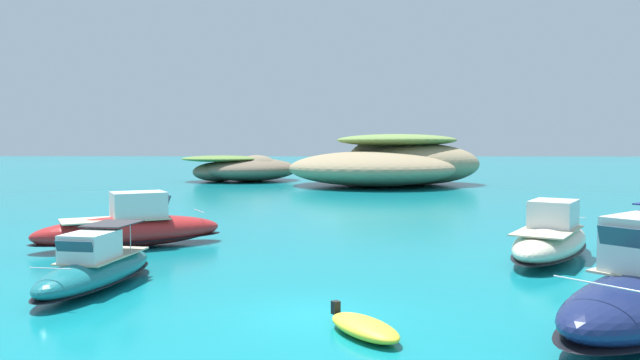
% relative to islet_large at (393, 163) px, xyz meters
% --- Properties ---
extents(ground_plane, '(400.00, 400.00, 0.00)m').
position_rel_islet_large_xyz_m(ground_plane, '(-7.59, -54.68, -2.53)').
color(ground_plane, '#0F7F89').
extents(islet_large, '(26.22, 26.09, 5.94)m').
position_rel_islet_large_xyz_m(islet_large, '(0.00, 0.00, 0.00)').
color(islet_large, '#84755B').
rests_on(islet_large, ground).
extents(islet_small, '(16.89, 17.17, 3.34)m').
position_rel_islet_large_xyz_m(islet_small, '(-18.48, 5.47, -0.93)').
color(islet_small, '#84755B').
rests_on(islet_small, ground).
extents(motorboat_teal, '(2.94, 6.79, 2.06)m').
position_rel_islet_large_xyz_m(motorboat_teal, '(-15.08, -51.55, -1.87)').
color(motorboat_teal, '#19727A').
rests_on(motorboat_teal, ground).
extents(motorboat_cream, '(6.47, 8.39, 2.45)m').
position_rel_islet_large_xyz_m(motorboat_cream, '(2.17, -45.93, -1.71)').
color(motorboat_cream, beige).
rests_on(motorboat_cream, ground).
extents(motorboat_red, '(8.98, 6.48, 2.59)m').
position_rel_islet_large_xyz_m(motorboat_red, '(-16.62, -43.48, -1.66)').
color(motorboat_red, red).
rests_on(motorboat_red, ground).
extents(dinghy_tender, '(2.29, 2.79, 0.58)m').
position_rel_islet_large_xyz_m(dinghy_tender, '(-6.29, -56.39, -2.30)').
color(dinghy_tender, yellow).
rests_on(dinghy_tender, ground).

